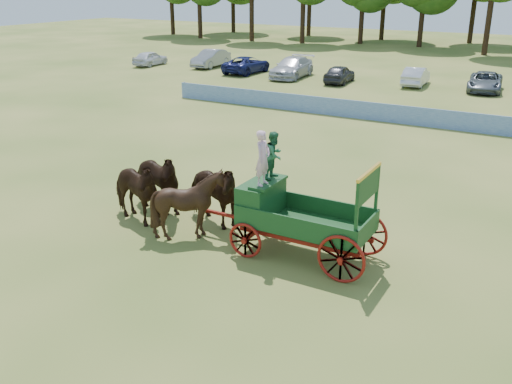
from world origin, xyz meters
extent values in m
plane|color=#A19249|center=(0.00, 0.00, 0.00)|extent=(160.00, 160.00, 0.00)
imported|color=#311E0D|center=(-2.37, -0.34, 1.12)|extent=(2.86, 1.79, 2.24)
imported|color=#311E0D|center=(-2.37, 0.76, 1.12)|extent=(2.84, 1.72, 2.24)
imported|color=#311E0D|center=(0.03, -0.34, 1.12)|extent=(2.14, 1.93, 2.25)
imported|color=#311E0D|center=(0.03, 0.76, 1.12)|extent=(2.87, 1.82, 2.24)
cube|color=#9B110F|center=(2.23, 0.21, 0.60)|extent=(0.12, 2.00, 0.12)
cube|color=#9B110F|center=(5.23, 0.21, 0.60)|extent=(0.12, 2.00, 0.12)
cube|color=#9B110F|center=(3.73, -0.34, 0.72)|extent=(3.80, 0.10, 0.12)
cube|color=#9B110F|center=(3.73, 0.76, 0.72)|extent=(3.80, 0.10, 0.12)
cube|color=#9B110F|center=(1.33, 0.21, 0.75)|extent=(2.80, 0.09, 0.09)
cube|color=#184A1F|center=(3.73, 0.21, 1.00)|extent=(3.80, 1.80, 0.10)
cube|color=#184A1F|center=(3.73, -0.67, 1.30)|extent=(3.80, 0.06, 0.55)
cube|color=#184A1F|center=(3.73, 1.09, 1.30)|extent=(3.80, 0.06, 0.55)
cube|color=#184A1F|center=(5.61, 0.21, 1.30)|extent=(0.06, 1.80, 0.55)
cube|color=#184A1F|center=(2.23, 0.21, 1.55)|extent=(0.85, 1.70, 1.05)
cube|color=#184A1F|center=(2.48, 0.21, 2.12)|extent=(0.55, 1.50, 0.08)
cube|color=#184A1F|center=(1.85, 0.21, 1.35)|extent=(0.10, 1.60, 0.65)
cube|color=#184A1F|center=(2.03, 0.21, 1.05)|extent=(0.55, 1.60, 0.06)
cube|color=#184A1F|center=(5.53, -0.59, 1.95)|extent=(0.08, 0.08, 1.80)
cube|color=#184A1F|center=(5.53, 1.01, 1.95)|extent=(0.08, 0.08, 1.80)
cube|color=#184A1F|center=(5.53, 0.21, 2.55)|extent=(0.07, 1.75, 0.75)
cube|color=gold|center=(5.53, 0.21, 2.95)|extent=(0.08, 1.80, 0.09)
cube|color=gold|center=(5.49, 0.21, 2.55)|extent=(0.02, 1.30, 0.12)
torus|color=#9B110F|center=(2.23, -0.74, 0.55)|extent=(1.09, 0.09, 1.09)
torus|color=#9B110F|center=(2.23, 1.16, 0.55)|extent=(1.09, 0.09, 1.09)
torus|color=#9B110F|center=(5.23, -0.74, 0.70)|extent=(1.39, 0.09, 1.39)
torus|color=#9B110F|center=(5.23, 1.16, 0.70)|extent=(1.39, 0.09, 1.39)
imported|color=#E7B1C5|center=(2.48, -0.14, 2.96)|extent=(0.38, 0.59, 1.61)
imported|color=#27683F|center=(2.48, 0.56, 2.87)|extent=(0.54, 0.69, 1.42)
cube|color=#1B4E96|center=(-1.00, 18.00, 0.53)|extent=(26.00, 0.08, 1.05)
imported|color=silver|center=(-26.00, 29.10, 0.69)|extent=(1.85, 4.11, 1.37)
imported|color=gray|center=(-20.42, 31.12, 0.79)|extent=(1.89, 4.86, 1.58)
imported|color=navy|center=(-15.68, 29.69, 0.72)|extent=(2.47, 5.20, 1.43)
imported|color=silver|center=(-11.19, 29.48, 0.82)|extent=(2.76, 5.85, 1.65)
imported|color=#333338|center=(-6.75, 28.98, 0.70)|extent=(2.01, 4.25, 1.41)
imported|color=silver|center=(-1.18, 30.76, 0.70)|extent=(1.81, 4.38, 1.41)
imported|color=slate|center=(3.87, 30.91, 0.69)|extent=(2.84, 5.20, 1.38)
cylinder|color=#382314|center=(-44.00, 56.11, 2.54)|extent=(0.60, 0.60, 5.08)
cylinder|color=#382314|center=(-37.21, 53.45, 2.49)|extent=(0.60, 0.60, 4.98)
cylinder|color=#382314|center=(-29.13, 53.75, 2.83)|extent=(0.60, 0.60, 5.65)
cylinder|color=#382314|center=(-22.11, 54.52, 2.64)|extent=(0.60, 0.60, 5.27)
cylinder|color=#382314|center=(-15.36, 57.49, 2.31)|extent=(0.60, 0.60, 4.62)
cylinder|color=#382314|center=(-7.87, 57.50, 2.41)|extent=(0.60, 0.60, 4.82)
cylinder|color=#382314|center=(0.28, 53.29, 2.85)|extent=(0.60, 0.60, 5.70)
cylinder|color=#382314|center=(-38.00, 63.41, 2.67)|extent=(0.60, 0.60, 5.34)
cylinder|color=#382314|center=(-25.66, 64.19, 2.70)|extent=(0.60, 0.60, 5.40)
cylinder|color=#382314|center=(-14.66, 63.80, 2.86)|extent=(0.60, 0.60, 5.72)
cylinder|color=#382314|center=(-3.39, 64.99, 2.95)|extent=(0.60, 0.60, 5.89)
camera|label=1|loc=(10.03, -13.77, 7.77)|focal=40.00mm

